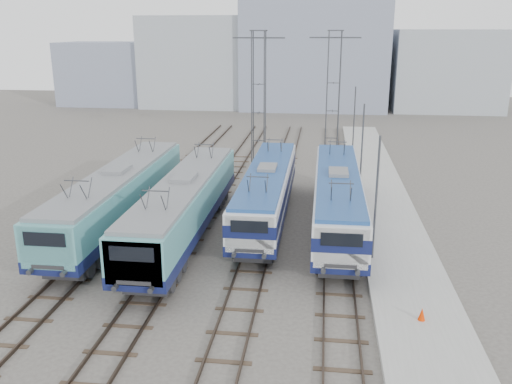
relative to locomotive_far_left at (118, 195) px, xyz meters
The scene contains 16 objects.
ground 8.77m from the locomotive_far_left, 37.12° to the right, with size 160.00×160.00×0.00m, color #514C47.
platform 17.33m from the locomotive_far_left, ahead, with size 4.00×70.00×0.30m, color #9E9E99.
locomotive_far_left is the anchor object (origin of this frame).
locomotive_center_left 4.65m from the locomotive_far_left, 14.35° to the right, with size 2.90×18.30×3.44m.
locomotive_center_right 9.40m from the locomotive_far_left, 16.81° to the left, with size 2.73×17.24×3.24m.
locomotive_far_right 13.60m from the locomotive_far_left, ahead, with size 2.82×17.85×3.35m.
catenary_tower_west 18.70m from the locomotive_far_left, 68.22° to the left, with size 4.50×1.20×12.00m.
catenary_tower_east 23.48m from the locomotive_far_left, 54.95° to the left, with size 4.50×1.20×12.00m.
mast_front 15.71m from the locomotive_far_left, 11.45° to the right, with size 0.12×0.12×7.00m, color #3F4247.
mast_mid 17.78m from the locomotive_far_left, 30.08° to the left, with size 0.12×0.12×7.00m, color #3F4247.
mast_rear 25.95m from the locomotive_far_left, 53.69° to the left, with size 0.12×0.12×7.00m, color #3F4247.
safety_cone 19.47m from the locomotive_far_left, 29.35° to the right, with size 0.31×0.31×0.56m, color #E63000.
building_west 57.54m from the locomotive_far_left, 97.26° to the left, with size 18.00×12.00×14.00m, color #9CA5AD.
building_center 58.28m from the locomotive_far_left, 79.30° to the left, with size 22.00×14.00×18.00m, color gray.
building_east 64.78m from the locomotive_far_left, 61.61° to the left, with size 16.00×12.00×12.00m, color #9CA5AD.
building_far_west 61.52m from the locomotive_far_left, 112.23° to the left, with size 14.00×10.00×10.00m, color gray.
Camera 1 is at (5.70, -25.57, 12.21)m, focal length 38.00 mm.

